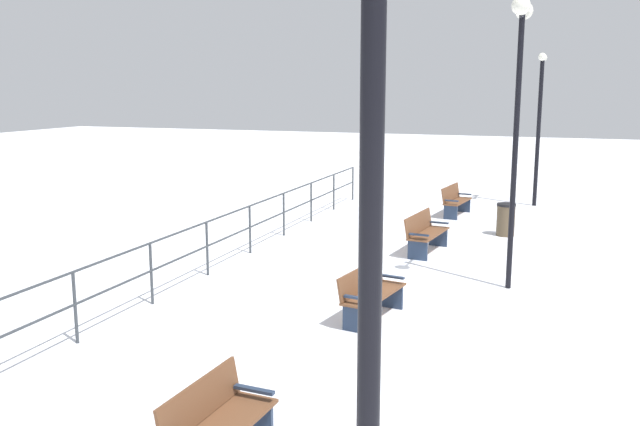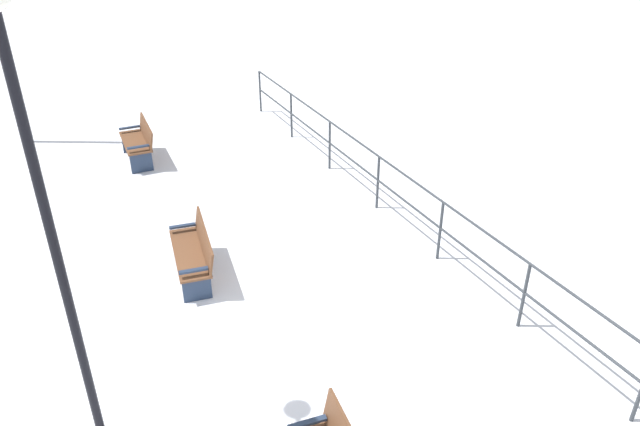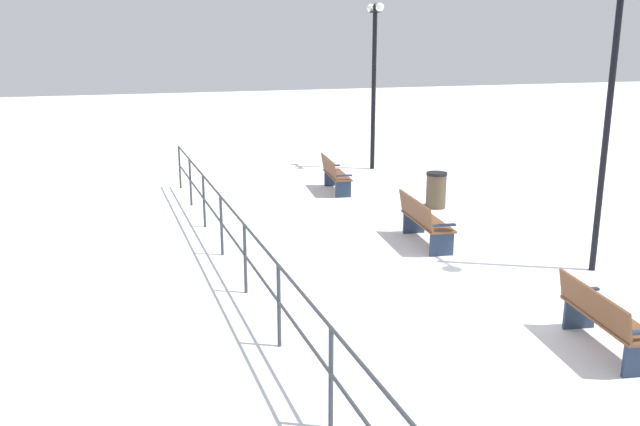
% 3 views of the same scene
% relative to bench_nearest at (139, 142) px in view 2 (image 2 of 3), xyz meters
% --- Properties ---
extents(ground_plane, '(80.00, 80.00, 0.00)m').
position_rel_bench_nearest_xyz_m(ground_plane, '(0.22, 7.14, -0.45)').
color(ground_plane, white).
rests_on(ground_plane, ground).
extents(bench_nearest, '(0.65, 1.40, 0.87)m').
position_rel_bench_nearest_xyz_m(bench_nearest, '(0.00, 0.00, 0.00)').
color(bench_nearest, brown).
rests_on(bench_nearest, ground).
extents(bench_second, '(0.78, 1.61, 0.83)m').
position_rel_bench_nearest_xyz_m(bench_second, '(0.21, 4.77, -0.02)').
color(bench_second, brown).
rests_on(bench_second, ground).
extents(lamppost_middle, '(0.32, 1.17, 5.22)m').
position_rel_bench_nearest_xyz_m(lamppost_middle, '(2.18, 7.30, 3.52)').
color(lamppost_middle, black).
rests_on(lamppost_middle, ground).
extents(waterfront_railing, '(0.05, 17.64, 1.10)m').
position_rel_bench_nearest_xyz_m(waterfront_railing, '(-3.55, 7.14, 0.29)').
color(waterfront_railing, '#383D42').
rests_on(waterfront_railing, ground).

